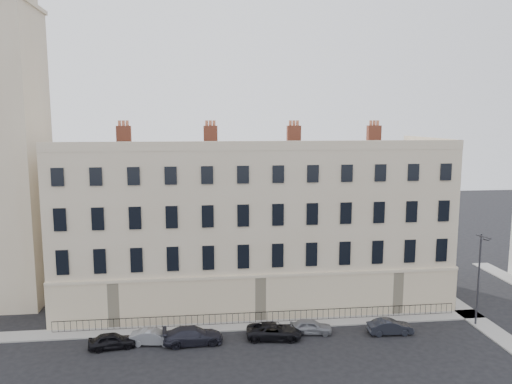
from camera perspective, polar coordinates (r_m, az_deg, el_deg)
The scene contains 12 objects.
ground at distance 41.25m, azimuth 10.32°, elevation -17.10°, with size 160.00×160.00×0.00m, color black.
terrace at distance 48.84m, azimuth -0.34°, elevation -3.62°, with size 36.22×12.22×17.00m.
pavement_terrace at distance 44.18m, azimuth -4.66°, elevation -15.11°, with size 48.00×2.00×0.12m, color gray.
pavement_east_return at distance 52.88m, azimuth 21.54°, elevation -11.66°, with size 2.00×24.00×0.12m, color gray.
railings at distance 44.66m, azimuth 0.61°, elevation -14.14°, with size 35.00×0.04×0.96m.
car_a at distance 41.82m, azimuth -16.11°, elevation -16.00°, with size 1.45×3.61×1.23m, color black.
car_b at distance 41.76m, azimuth -11.68°, elevation -15.91°, with size 1.25×3.58×1.18m, color gray.
car_c at distance 41.27m, azimuth -7.22°, elevation -15.96°, with size 1.92×4.72×1.37m, color black.
car_d at distance 41.89m, azimuth 2.09°, elevation -15.60°, with size 2.08×4.50×1.25m, color black.
car_e at distance 42.99m, azimuth 6.27°, elevation -15.04°, with size 1.42×3.52×1.20m, color gray.
car_f at distance 44.10m, azimuth 15.06°, elevation -14.66°, with size 1.29×3.70×1.22m, color black.
streetlamp at distance 46.88m, azimuth 24.14°, elevation -8.70°, with size 0.64×1.70×8.07m.
Camera 1 is at (-11.38, -35.51, 17.63)m, focal length 35.00 mm.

